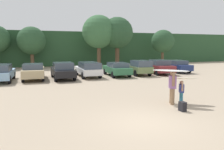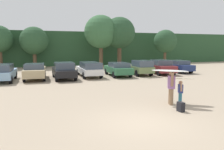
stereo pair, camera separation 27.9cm
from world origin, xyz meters
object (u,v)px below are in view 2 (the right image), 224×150
at_px(person_child, 180,91).
at_px(parked_car_maroon, 160,67).
at_px(parked_car_navy, 178,66).
at_px(surfboard_white, 170,71).
at_px(person_adult, 171,85).
at_px(parked_car_tan, 35,71).
at_px(backpack_dropped, 181,107).
at_px(surfboard_cream, 180,78).
at_px(parked_car_sky_blue, 2,72).
at_px(parked_car_black, 64,70).
at_px(parked_car_white, 90,69).
at_px(parked_car_forest_green, 118,69).
at_px(parked_car_olive_green, 139,67).

bearing_deg(person_child, parked_car_maroon, -92.72).
xyz_separation_m(parked_car_navy, surfboard_white, (-9.34, -12.17, 1.03)).
bearing_deg(person_adult, person_child, -158.71).
bearing_deg(parked_car_tan, backpack_dropped, -150.86).
xyz_separation_m(parked_car_maroon, surfboard_cream, (-5.89, -11.50, 0.55)).
height_order(parked_car_navy, surfboard_cream, parked_car_navy).
height_order(parked_car_sky_blue, parked_car_black, parked_car_black).
height_order(parked_car_tan, backpack_dropped, parked_car_tan).
height_order(parked_car_white, surfboard_cream, parked_car_white).
bearing_deg(parked_car_maroon, surfboard_white, 157.79).
distance_m(parked_car_forest_green, parked_car_maroon, 5.06).
xyz_separation_m(parked_car_forest_green, surfboard_white, (-1.52, -11.41, 1.02)).
distance_m(surfboard_white, backpack_dropped, 2.09).
bearing_deg(backpack_dropped, parked_car_white, 95.07).
bearing_deg(parked_car_olive_green, person_adult, 163.60).
bearing_deg(parked_car_maroon, parked_car_forest_green, 98.80).
relative_size(parked_car_sky_blue, backpack_dropped, 10.29).
height_order(parked_car_forest_green, person_child, parked_car_forest_green).
bearing_deg(surfboard_white, parked_car_white, -42.01).
xyz_separation_m(person_adult, backpack_dropped, (-0.32, -1.29, -0.78)).
relative_size(parked_car_tan, person_adult, 2.67).
distance_m(parked_car_olive_green, person_child, 12.05).
xyz_separation_m(person_adult, surfboard_cream, (0.62, 0.10, 0.33)).
relative_size(parked_car_tan, person_child, 3.88).
bearing_deg(surfboard_white, person_child, -148.88).
xyz_separation_m(parked_car_sky_blue, person_adult, (9.31, -11.36, 0.20)).
relative_size(parked_car_black, parked_car_forest_green, 1.01).
distance_m(parked_car_sky_blue, surfboard_white, 14.60).
distance_m(parked_car_maroon, person_adult, 13.31).
xyz_separation_m(parked_car_forest_green, parked_car_navy, (7.82, 0.76, -0.01)).
distance_m(parked_car_black, backpack_dropped, 13.05).
bearing_deg(parked_car_black, surfboard_white, -159.61).
relative_size(parked_car_navy, person_child, 3.56).
bearing_deg(parked_car_sky_blue, person_child, -135.82).
bearing_deg(surfboard_cream, parked_car_white, -50.80).
xyz_separation_m(parked_car_sky_blue, parked_car_navy, (18.57, 0.90, -0.06)).
bearing_deg(surfboard_white, parked_car_sky_blue, -9.55).
bearing_deg(parked_car_olive_green, parked_car_white, 89.63).
bearing_deg(parked_car_sky_blue, parked_car_navy, -83.97).
bearing_deg(parked_car_white, parked_car_navy, -86.81).
height_order(parked_car_navy, backpack_dropped, parked_car_navy).
bearing_deg(parked_car_tan, parked_car_sky_blue, 102.32).
xyz_separation_m(parked_car_maroon, surfboard_white, (-6.58, -11.52, 0.98)).
xyz_separation_m(surfboard_white, surfboard_cream, (0.69, 0.02, -0.44)).
height_order(parked_car_black, parked_car_maroon, parked_car_black).
bearing_deg(parked_car_forest_green, person_adult, 176.39).
bearing_deg(surfboard_white, person_adult, 173.12).
height_order(parked_car_olive_green, surfboard_white, surfboard_white).
relative_size(parked_car_black, backpack_dropped, 10.27).
bearing_deg(parked_car_maroon, backpack_dropped, 159.62).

